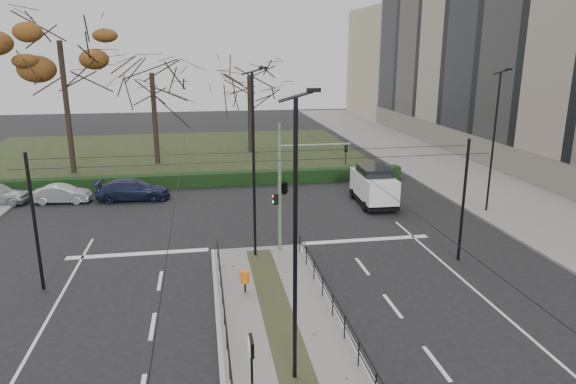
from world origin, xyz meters
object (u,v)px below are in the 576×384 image
traffic_light (286,185)px  parked_car_third (133,190)px  streetlamp_median_near (296,242)px  streetlamp_median_far (254,164)px  white_van (374,185)px  bare_tree_center (249,81)px  info_panel (251,354)px  bare_tree_near (152,80)px  streetlamp_sidewalk (494,141)px  rust_tree (59,40)px  litter_bin (245,277)px  parked_car_second (62,194)px

traffic_light → parked_car_third: 14.51m
streetlamp_median_near → traffic_light: bearing=82.0°
streetlamp_median_far → parked_car_third: 14.34m
white_van → bare_tree_center: size_ratio=0.49×
traffic_light → info_panel: size_ratio=2.59×
parked_car_third → bare_tree_center: 19.58m
white_van → traffic_light: bearing=-134.0°
info_panel → bare_tree_near: bare_tree_near is taller
streetlamp_sidewalk → rust_tree: (-28.38, 15.76, 6.12)m
info_panel → parked_car_third: size_ratio=0.45×
info_panel → bare_tree_center: (3.77, 38.81, 5.19)m
rust_tree → bare_tree_near: 7.84m
rust_tree → bare_tree_near: rust_tree is taller
litter_bin → white_van: 15.35m
white_van → bare_tree_near: bare_tree_near is taller
traffic_light → parked_car_third: size_ratio=1.18×
streetlamp_median_far → white_van: bearing=42.2°
streetlamp_median_near → white_van: streetlamp_median_near is taller
streetlamp_median_near → rust_tree: bearing=113.3°
bare_tree_near → bare_tree_center: bearing=25.0°
litter_bin → info_panel: (-0.44, -7.32, 1.08)m
info_panel → parked_car_second: 25.39m
streetlamp_median_near → white_van: (8.62, 18.02, -3.29)m
rust_tree → streetlamp_median_far: bearing=-57.7°
info_panel → rust_tree: rust_tree is taller
bare_tree_center → streetlamp_sidewalk: bearing=-60.3°
parked_car_third → bare_tree_near: bearing=-1.0°
streetlamp_median_far → bare_tree_near: 24.38m
bare_tree_center → litter_bin: bearing=-96.0°
streetlamp_sidewalk → info_panel: bearing=-135.6°
parked_car_second → bare_tree_center: bearing=-37.5°
traffic_light → streetlamp_median_near: streetlamp_median_near is taller
traffic_light → parked_car_second: 17.76m
white_van → bare_tree_near: (-15.20, 15.40, 6.19)m
streetlamp_median_far → streetlamp_sidewalk: size_ratio=1.04×
streetlamp_median_far → bare_tree_near: size_ratio=0.86×
streetlamp_median_near → bare_tree_center: 37.72m
streetlamp_median_near → parked_car_third: (-7.36, 21.77, -3.91)m
bare_tree_center → white_van: bearing=-72.1°
white_van → streetlamp_sidewalk: bearing=-24.7°
streetlamp_sidewalk → rust_tree: bearing=151.0°
parked_car_third → bare_tree_center: bearing=-28.7°
streetlamp_median_far → bare_tree_center: (2.46, 27.50, 2.32)m
streetlamp_median_near → bare_tree_center: bare_tree_center is taller
streetlamp_median_near → white_van: 20.25m
rust_tree → traffic_light: bearing=-53.8°
streetlamp_sidewalk → parked_car_second: (-27.13, 6.80, -3.99)m
rust_tree → bare_tree_near: (6.65, 2.64, -3.21)m
traffic_light → parked_car_second: (-13.48, 11.19, -2.89)m
rust_tree → bare_tree_center: size_ratio=1.40×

